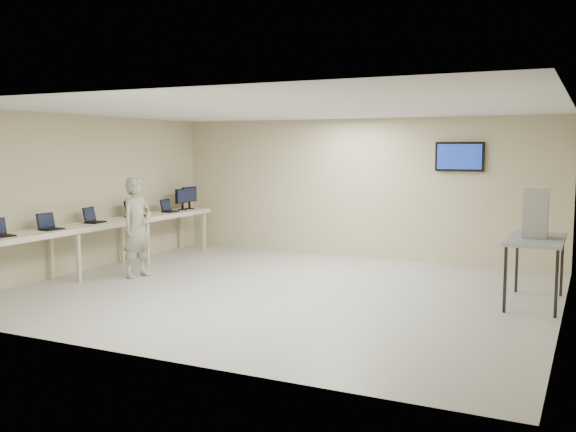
% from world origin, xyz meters
% --- Properties ---
extents(room, '(8.01, 7.01, 2.81)m').
position_xyz_m(room, '(0.03, 0.06, 1.41)').
color(room, '#ABAA98').
rests_on(room, ground).
extents(workbench, '(0.76, 6.00, 0.90)m').
position_xyz_m(workbench, '(-3.59, 0.00, 0.83)').
color(workbench, beige).
rests_on(workbench, ground).
extents(laptop_1, '(0.31, 0.36, 0.27)m').
position_xyz_m(laptop_1, '(-3.59, -1.22, 0.97)').
color(laptop_1, black).
rests_on(laptop_1, workbench).
extents(laptop_2, '(0.32, 0.38, 0.27)m').
position_xyz_m(laptop_2, '(-3.66, -0.16, 0.97)').
color(laptop_2, black).
rests_on(laptop_2, workbench).
extents(laptop_3, '(0.38, 0.44, 0.31)m').
position_xyz_m(laptop_3, '(-3.64, 0.95, 0.98)').
color(laptop_3, black).
rests_on(laptop_3, workbench).
extents(laptop_4, '(0.27, 0.33, 0.26)m').
position_xyz_m(laptop_4, '(-3.61, 2.00, 0.97)').
color(laptop_4, black).
rests_on(laptop_4, workbench).
extents(monitor_near, '(0.20, 0.46, 0.45)m').
position_xyz_m(monitor_near, '(-3.60, 2.49, 1.17)').
color(monitor_near, black).
rests_on(monitor_near, workbench).
extents(monitor_far, '(0.21, 0.48, 0.48)m').
position_xyz_m(monitor_far, '(-3.60, 2.75, 1.19)').
color(monitor_far, black).
rests_on(monitor_far, workbench).
extents(soldier, '(0.47, 0.66, 1.72)m').
position_xyz_m(soldier, '(-2.72, -0.11, 0.86)').
color(soldier, gray).
rests_on(soldier, ground).
extents(side_table, '(0.74, 1.58, 0.95)m').
position_xyz_m(side_table, '(3.60, 0.79, 0.88)').
color(side_table, gray).
rests_on(side_table, ground).
extents(storage_bins, '(0.32, 0.36, 0.68)m').
position_xyz_m(storage_bins, '(3.58, 0.79, 1.29)').
color(storage_bins, '#A7A8AB').
rests_on(storage_bins, side_table).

